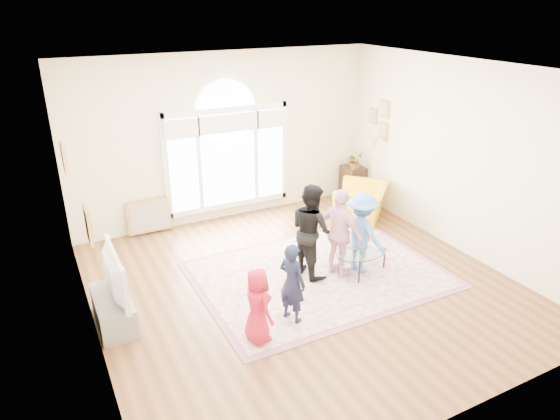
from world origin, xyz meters
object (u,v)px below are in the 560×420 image
area_rug (319,274)px  armchair (361,202)px  coffee_table (363,249)px  television (109,275)px  tv_console (113,310)px

area_rug → armchair: bearing=38.8°
coffee_table → armchair: bearing=37.1°
armchair → area_rug: bearing=-5.0°
television → coffee_table: (3.78, -0.38, -0.35)m
area_rug → television: size_ratio=3.17×
area_rug → tv_console: tv_console is taller
area_rug → television: television is taller
tv_console → armchair: armchair is taller
area_rug → coffee_table: bearing=-18.1°
area_rug → coffee_table: size_ratio=2.95×
television → coffee_table: size_ratio=0.93×
tv_console → television: (0.01, -0.00, 0.54)m
area_rug → armchair: 2.45m
tv_console → coffee_table: 3.81m
area_rug → television: (-3.11, 0.16, 0.74)m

